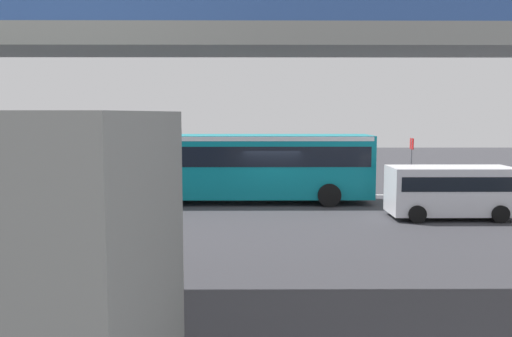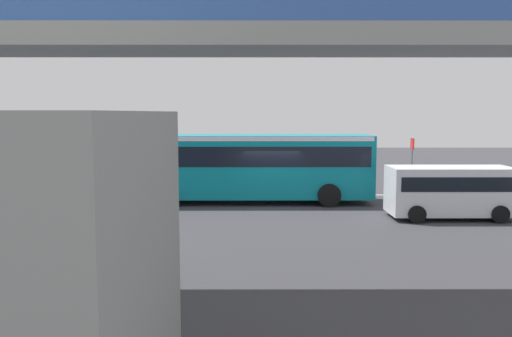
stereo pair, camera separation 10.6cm
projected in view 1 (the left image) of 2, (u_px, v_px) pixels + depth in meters
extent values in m
plane|color=#38383D|center=(271.00, 204.00, 24.67)|extent=(80.00, 80.00, 0.00)
cube|color=#0C8493|center=(247.00, 166.00, 25.02)|extent=(11.50, 2.55, 2.86)
cube|color=black|center=(247.00, 155.00, 24.97)|extent=(11.04, 2.59, 0.90)
cube|color=white|center=(247.00, 138.00, 24.89)|extent=(11.27, 2.58, 0.20)
cube|color=black|center=(123.00, 158.00, 24.95)|extent=(0.04, 2.24, 1.20)
cylinder|color=black|center=(164.00, 195.00, 23.85)|extent=(1.04, 0.30, 1.04)
cylinder|color=black|center=(172.00, 187.00, 26.39)|extent=(1.04, 0.30, 1.04)
cylinder|color=black|center=(329.00, 195.00, 23.90)|extent=(1.04, 0.30, 1.04)
cylinder|color=black|center=(322.00, 187.00, 26.44)|extent=(1.04, 0.30, 1.04)
cube|color=silver|center=(450.00, 190.00, 21.30)|extent=(4.80, 1.95, 1.86)
cube|color=black|center=(450.00, 181.00, 21.26)|extent=(4.42, 1.98, 0.56)
cylinder|color=black|center=(417.00, 214.00, 20.40)|extent=(0.68, 0.22, 0.68)
cylinder|color=black|center=(403.00, 205.00, 22.34)|extent=(0.68, 0.22, 0.68)
cylinder|color=black|center=(500.00, 214.00, 20.42)|extent=(0.68, 0.22, 0.68)
cylinder|color=black|center=(479.00, 205.00, 22.36)|extent=(0.68, 0.22, 0.68)
cylinder|color=#2D2D38|center=(225.00, 185.00, 27.88)|extent=(0.32, 0.32, 0.85)
cylinder|color=maroon|center=(225.00, 170.00, 27.80)|extent=(0.38, 0.38, 0.70)
sphere|color=tan|center=(225.00, 161.00, 27.75)|extent=(0.22, 0.22, 0.22)
cylinder|color=slate|center=(411.00, 164.00, 29.29)|extent=(0.08, 0.08, 2.80)
cube|color=red|center=(412.00, 144.00, 29.18)|extent=(0.04, 0.60, 0.60)
cube|color=silver|center=(387.00, 195.00, 27.43)|extent=(2.00, 0.20, 0.01)
cube|color=silver|center=(308.00, 195.00, 27.40)|extent=(2.00, 0.20, 0.01)
cube|color=silver|center=(230.00, 195.00, 27.37)|extent=(2.00, 0.20, 0.01)
cube|color=silver|center=(152.00, 195.00, 27.34)|extent=(2.00, 0.20, 0.01)
cube|color=gray|center=(289.00, 41.00, 12.56)|extent=(27.35, 2.60, 0.50)
cube|color=#3359A5|center=(286.00, 16.00, 13.72)|extent=(27.35, 0.08, 1.10)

